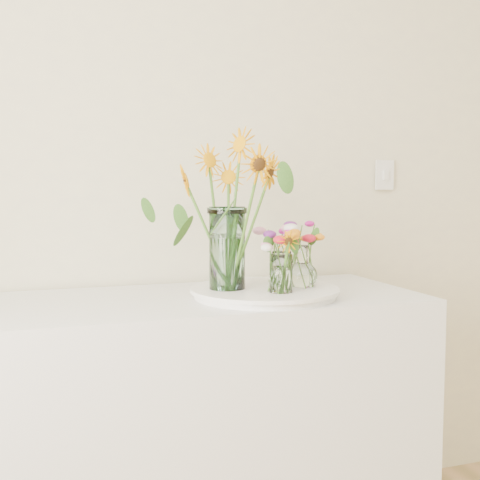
{
  "coord_description": "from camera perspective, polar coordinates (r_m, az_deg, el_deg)",
  "views": [
    {
      "loc": [
        -0.86,
        0.09,
        1.24
      ],
      "look_at": [
        -0.26,
        1.85,
        1.09
      ],
      "focal_mm": 45.0,
      "sensor_mm": 36.0,
      "label": 1
    }
  ],
  "objects": [
    {
      "name": "small_vase_a",
      "position": [
        1.83,
        3.9,
        -3.26
      ],
      "size": [
        0.07,
        0.07,
        0.12
      ],
      "primitive_type": "cylinder",
      "rotation": [
        0.0,
        0.0,
        -0.05
      ],
      "color": "white",
      "rests_on": "tray"
    },
    {
      "name": "sunflower_bouquet",
      "position": [
        1.87,
        -1.24,
        2.88
      ],
      "size": [
        0.65,
        0.65,
        0.51
      ],
      "primitive_type": null,
      "rotation": [
        0.0,
        0.0,
        -0.18
      ],
      "color": "orange",
      "rests_on": "tray"
    },
    {
      "name": "wildflower_posy_b",
      "position": [
        1.94,
        5.96,
        -1.2
      ],
      "size": [
        0.22,
        0.22,
        0.23
      ],
      "primitive_type": null,
      "color": "orange",
      "rests_on": "tray"
    },
    {
      "name": "wildflower_posy_a",
      "position": [
        1.82,
        3.91,
        -1.86
      ],
      "size": [
        0.17,
        0.17,
        0.21
      ],
      "primitive_type": null,
      "color": "orange",
      "rests_on": "tray"
    },
    {
      "name": "wildflower_posy_c",
      "position": [
        2.01,
        3.97,
        -1.36
      ],
      "size": [
        0.21,
        0.21,
        0.2
      ],
      "primitive_type": null,
      "color": "orange",
      "rests_on": "tray"
    },
    {
      "name": "small_vase_b",
      "position": [
        1.94,
        5.95,
        -2.52
      ],
      "size": [
        0.13,
        0.13,
        0.14
      ],
      "primitive_type": null,
      "rotation": [
        0.0,
        0.0,
        -0.42
      ],
      "color": "white",
      "rests_on": "tray"
    },
    {
      "name": "mason_jar",
      "position": [
        1.88,
        -1.23,
        -0.83
      ],
      "size": [
        0.13,
        0.13,
        0.26
      ],
      "primitive_type": "cylinder",
      "rotation": [
        0.0,
        0.0,
        -0.18
      ],
      "color": "silver",
      "rests_on": "tray"
    },
    {
      "name": "tray",
      "position": [
        1.92,
        2.34,
        -5.05
      ],
      "size": [
        0.45,
        0.45,
        0.02
      ],
      "primitive_type": "cylinder",
      "color": "white",
      "rests_on": "counter"
    },
    {
      "name": "counter",
      "position": [
        2.06,
        -3.42,
        -17.77
      ],
      "size": [
        1.4,
        0.6,
        0.9
      ],
      "primitive_type": "cube",
      "color": "white",
      "rests_on": "ground_plane"
    },
    {
      "name": "small_vase_c",
      "position": [
        2.02,
        3.96,
        -2.63
      ],
      "size": [
        0.07,
        0.07,
        0.11
      ],
      "primitive_type": "cylinder",
      "rotation": [
        0.0,
        0.0,
        -0.13
      ],
      "color": "white",
      "rests_on": "tray"
    }
  ]
}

